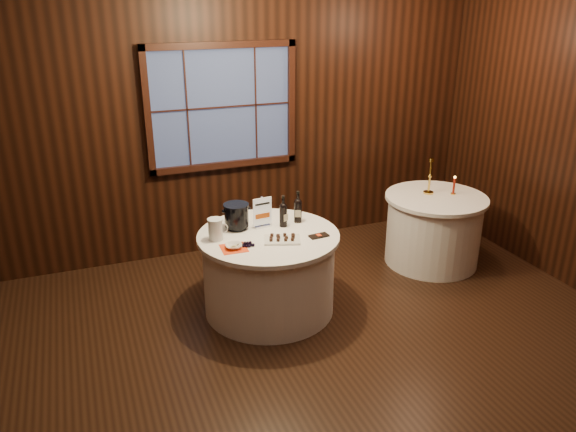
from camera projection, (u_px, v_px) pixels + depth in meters
name	position (u px, v px, depth m)	size (l,w,h in m)	color
ground	(311.00, 370.00, 4.45)	(6.00, 6.00, 0.00)	black
back_wall	(222.00, 116.00, 6.02)	(6.00, 0.10, 3.00)	black
main_table	(269.00, 272.00, 5.17)	(1.28, 1.28, 0.77)	white
side_table	(433.00, 229.00, 6.10)	(1.08, 1.08, 0.77)	white
sign_stand	(262.00, 217.00, 5.14)	(0.18, 0.10, 0.30)	silver
port_bottle_left	(283.00, 213.00, 5.15)	(0.07, 0.08, 0.30)	black
port_bottle_right	(298.00, 209.00, 5.24)	(0.07, 0.08, 0.31)	black
ice_bucket	(236.00, 216.00, 5.10)	(0.23, 0.23, 0.24)	black
chocolate_plate	(282.00, 239.00, 4.88)	(0.36, 0.30, 0.04)	white
chocolate_box	(319.00, 236.00, 4.97)	(0.17, 0.09, 0.01)	black
grape_bunch	(247.00, 244.00, 4.79)	(0.18, 0.10, 0.04)	black
glass_pitcher	(216.00, 229.00, 4.88)	(0.18, 0.14, 0.19)	silver
orange_napkin	(234.00, 248.00, 4.74)	(0.22, 0.22, 0.00)	#FB4215
cracker_bowl	(234.00, 246.00, 4.74)	(0.14, 0.14, 0.03)	white
brass_candlestick	(429.00, 181.00, 5.99)	(0.11, 0.11, 0.39)	gold
red_candle	(454.00, 187.00, 5.98)	(0.06, 0.06, 0.20)	gold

